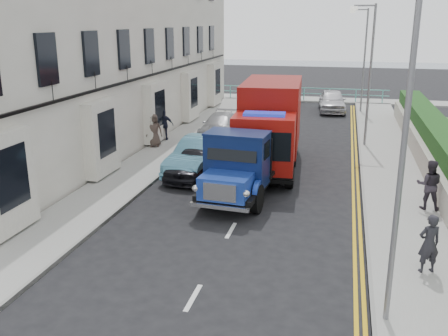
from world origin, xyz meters
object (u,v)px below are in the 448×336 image
Objects in this scene: lamp_near at (398,141)px; parked_car_front at (196,162)px; lamp_far at (363,54)px; red_lorry at (270,123)px; lamp_mid at (368,68)px; pedestrian_east_near at (429,244)px; bedford_lorry at (238,170)px.

lamp_near reaches higher than parked_car_front.
red_lorry is (-4.09, -14.75, -2.04)m from lamp_far.
lamp_mid and lamp_far have the same top height.
pedestrian_east_near is at bearing -62.61° from red_lorry.
lamp_mid is 10.80m from bedford_lorry.
lamp_near is 1.00× the size of lamp_far.
lamp_mid is 6.60m from red_lorry.
lamp_mid reaches higher than red_lorry.
lamp_near reaches higher than bedford_lorry.
pedestrian_east_near is (5.75, -4.21, -0.27)m from bedford_lorry.
lamp_far is at bearing -107.55° from pedestrian_east_near.
lamp_far reaches higher than bedford_lorry.
bedford_lorry is 4.73m from red_lorry.
lamp_near and lamp_far have the same top height.
lamp_mid reaches higher than parked_car_front.
bedford_lorry is 0.76× the size of red_lorry.
lamp_near is 1.28× the size of bedford_lorry.
pedestrian_east_near is (1.25, -23.61, -3.10)m from lamp_far.
lamp_mid is 10.00m from lamp_far.
red_lorry reaches higher than bedford_lorry.
pedestrian_east_near is at bearing 62.48° from lamp_near.
red_lorry is (0.41, 4.64, 0.80)m from bedford_lorry.
lamp_mid is (0.00, 16.00, 0.00)m from lamp_near.
pedestrian_east_near is (1.25, -13.61, -3.10)m from lamp_mid.
red_lorry is 3.73m from parked_car_front.
bedford_lorry is at bearing -103.07° from lamp_far.
lamp_far is (0.00, 10.00, 0.00)m from lamp_mid.
lamp_mid is 1.00× the size of lamp_far.
lamp_near is at bearing 41.91° from pedestrian_east_near.
lamp_near is at bearing -90.00° from lamp_far.
red_lorry reaches higher than parked_car_front.
lamp_near is 16.00m from lamp_mid.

